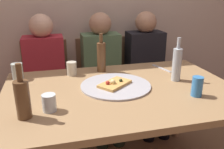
{
  "coord_description": "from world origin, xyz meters",
  "views": [
    {
      "loc": [
        -0.42,
        -1.4,
        1.38
      ],
      "look_at": [
        -0.03,
        0.15,
        0.81
      ],
      "focal_mm": 38.87,
      "sensor_mm": 36.0,
      "label": 1
    }
  ],
  "objects_px": {
    "chair_middle": "(100,77)",
    "guest_in_beanie": "(103,70)",
    "water_bottle": "(23,98)",
    "chair_left": "(47,82)",
    "tumbler_near": "(49,103)",
    "table_knife": "(161,68)",
    "dining_table": "(121,99)",
    "pizza_tray": "(116,86)",
    "wine_glass": "(17,71)",
    "soda_can": "(197,86)",
    "chair_right": "(141,73)",
    "guest_by_wall": "(147,66)",
    "beer_bottle": "(177,64)",
    "wine_bottle": "(101,57)",
    "tumbler_far": "(72,68)",
    "pizza_slice_last": "(114,84)",
    "guest_in_sweater": "(45,74)"
  },
  "relations": [
    {
      "from": "water_bottle",
      "to": "chair_middle",
      "type": "height_order",
      "value": "water_bottle"
    },
    {
      "from": "chair_middle",
      "to": "guest_in_beanie",
      "type": "relative_size",
      "value": 0.77
    },
    {
      "from": "soda_can",
      "to": "chair_left",
      "type": "relative_size",
      "value": 0.14
    },
    {
      "from": "soda_can",
      "to": "chair_right",
      "type": "relative_size",
      "value": 0.14
    },
    {
      "from": "beer_bottle",
      "to": "tumbler_far",
      "type": "height_order",
      "value": "beer_bottle"
    },
    {
      "from": "tumbler_near",
      "to": "tumbler_far",
      "type": "xyz_separation_m",
      "value": [
        0.17,
        0.54,
        0.0
      ]
    },
    {
      "from": "water_bottle",
      "to": "guest_in_sweater",
      "type": "relative_size",
      "value": 0.24
    },
    {
      "from": "wine_bottle",
      "to": "chair_middle",
      "type": "xyz_separation_m",
      "value": [
        0.09,
        0.53,
        -0.36
      ]
    },
    {
      "from": "wine_bottle",
      "to": "guest_in_beanie",
      "type": "height_order",
      "value": "guest_in_beanie"
    },
    {
      "from": "dining_table",
      "to": "chair_middle",
      "type": "xyz_separation_m",
      "value": [
        0.04,
        0.91,
        -0.17
      ]
    },
    {
      "from": "soda_can",
      "to": "guest_by_wall",
      "type": "relative_size",
      "value": 0.1
    },
    {
      "from": "wine_bottle",
      "to": "pizza_slice_last",
      "type": "bearing_deg",
      "value": -87.29
    },
    {
      "from": "dining_table",
      "to": "water_bottle",
      "type": "distance_m",
      "value": 0.65
    },
    {
      "from": "dining_table",
      "to": "guest_in_beanie",
      "type": "distance_m",
      "value": 0.76
    },
    {
      "from": "chair_left",
      "to": "chair_right",
      "type": "height_order",
      "value": "same"
    },
    {
      "from": "soda_can",
      "to": "guest_in_beanie",
      "type": "xyz_separation_m",
      "value": [
        -0.37,
        0.97,
        -0.18
      ]
    },
    {
      "from": "beer_bottle",
      "to": "table_knife",
      "type": "distance_m",
      "value": 0.29
    },
    {
      "from": "soda_can",
      "to": "chair_right",
      "type": "xyz_separation_m",
      "value": [
        0.08,
        1.12,
        -0.31
      ]
    },
    {
      "from": "wine_glass",
      "to": "chair_middle",
      "type": "bearing_deg",
      "value": 37.59
    },
    {
      "from": "pizza_tray",
      "to": "tumbler_far",
      "type": "bearing_deg",
      "value": 130.79
    },
    {
      "from": "chair_right",
      "to": "beer_bottle",
      "type": "bearing_deg",
      "value": 84.77
    },
    {
      "from": "chair_middle",
      "to": "water_bottle",
      "type": "bearing_deg",
      "value": 61.63
    },
    {
      "from": "pizza_tray",
      "to": "wine_bottle",
      "type": "height_order",
      "value": "wine_bottle"
    },
    {
      "from": "pizza_tray",
      "to": "chair_right",
      "type": "distance_m",
      "value": 1.04
    },
    {
      "from": "chair_right",
      "to": "pizza_tray",
      "type": "bearing_deg",
      "value": 58.76
    },
    {
      "from": "beer_bottle",
      "to": "wine_glass",
      "type": "relative_size",
      "value": 2.64
    },
    {
      "from": "wine_bottle",
      "to": "soda_can",
      "type": "bearing_deg",
      "value": -52.3
    },
    {
      "from": "tumbler_near",
      "to": "soda_can",
      "type": "relative_size",
      "value": 0.77
    },
    {
      "from": "wine_bottle",
      "to": "chair_right",
      "type": "xyz_separation_m",
      "value": [
        0.55,
        0.53,
        -0.36
      ]
    },
    {
      "from": "tumbler_far",
      "to": "tumbler_near",
      "type": "bearing_deg",
      "value": -107.36
    },
    {
      "from": "chair_left",
      "to": "guest_by_wall",
      "type": "relative_size",
      "value": 0.77
    },
    {
      "from": "pizza_tray",
      "to": "wine_glass",
      "type": "relative_size",
      "value": 4.04
    },
    {
      "from": "water_bottle",
      "to": "chair_left",
      "type": "xyz_separation_m",
      "value": [
        0.09,
        1.14,
        -0.35
      ]
    },
    {
      "from": "pizza_slice_last",
      "to": "chair_right",
      "type": "bearing_deg",
      "value": 58.44
    },
    {
      "from": "wine_bottle",
      "to": "chair_middle",
      "type": "distance_m",
      "value": 0.65
    },
    {
      "from": "tumbler_near",
      "to": "chair_right",
      "type": "relative_size",
      "value": 0.1
    },
    {
      "from": "soda_can",
      "to": "guest_in_sweater",
      "type": "height_order",
      "value": "guest_in_sweater"
    },
    {
      "from": "pizza_tray",
      "to": "pizza_slice_last",
      "type": "xyz_separation_m",
      "value": [
        -0.01,
        -0.01,
        0.02
      ]
    },
    {
      "from": "dining_table",
      "to": "tumbler_near",
      "type": "distance_m",
      "value": 0.51
    },
    {
      "from": "soda_can",
      "to": "guest_in_sweater",
      "type": "distance_m",
      "value": 1.34
    },
    {
      "from": "beer_bottle",
      "to": "chair_middle",
      "type": "bearing_deg",
      "value": 113.96
    },
    {
      "from": "soda_can",
      "to": "table_knife",
      "type": "height_order",
      "value": "soda_can"
    },
    {
      "from": "tumbler_near",
      "to": "table_knife",
      "type": "relative_size",
      "value": 0.43
    },
    {
      "from": "wine_glass",
      "to": "table_knife",
      "type": "xyz_separation_m",
      "value": [
        1.11,
        -0.04,
        -0.05
      ]
    },
    {
      "from": "chair_left",
      "to": "pizza_slice_last",
      "type": "bearing_deg",
      "value": 117.91
    },
    {
      "from": "guest_in_beanie",
      "to": "guest_by_wall",
      "type": "xyz_separation_m",
      "value": [
        0.46,
        0.0,
        0.0
      ]
    },
    {
      "from": "tumbler_near",
      "to": "pizza_tray",
      "type": "bearing_deg",
      "value": 29.33
    },
    {
      "from": "tumbler_near",
      "to": "chair_left",
      "type": "xyz_separation_m",
      "value": [
        -0.04,
        1.1,
        -0.29
      ]
    },
    {
      "from": "chair_right",
      "to": "tumbler_near",
      "type": "bearing_deg",
      "value": 49.16
    },
    {
      "from": "chair_middle",
      "to": "pizza_tray",
      "type": "bearing_deg",
      "value": 85.7
    }
  ]
}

